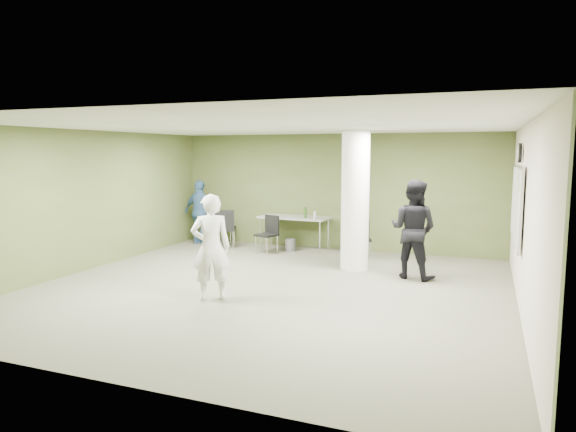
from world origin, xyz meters
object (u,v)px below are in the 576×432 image
at_px(man_blue, 200,212).
at_px(chair_back_left, 225,225).
at_px(man_black, 413,229).
at_px(folding_table, 295,219).
at_px(woman_white, 211,247).

bearing_deg(man_blue, chair_back_left, -153.15).
height_order(chair_back_left, man_blue, man_blue).
distance_m(chair_back_left, man_black, 5.37).
relative_size(folding_table, man_blue, 1.05).
relative_size(chair_back_left, man_black, 0.47).
bearing_deg(man_blue, woman_white, 130.47).
height_order(woman_white, man_blue, woman_white).
bearing_deg(folding_table, chair_back_left, -178.34).
height_order(folding_table, woman_white, woman_white).
relative_size(woman_white, man_black, 0.92).
xyz_separation_m(folding_table, woman_white, (0.26, -4.52, 0.10)).
xyz_separation_m(woman_white, man_blue, (-2.80, 4.34, -0.03)).
distance_m(woman_white, man_blue, 5.16).
distance_m(chair_back_left, man_blue, 0.71).
bearing_deg(chair_back_left, woman_white, 104.96).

